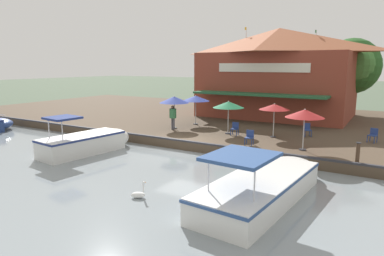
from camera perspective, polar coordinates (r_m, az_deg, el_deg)
The scene contains 20 objects.
ground_plane at distance 20.79m, azimuth -1.61°, elevation -3.93°, with size 220.00×220.00×0.00m, color #4C5B47.
quay_deck at distance 30.40m, azimuth 9.59°, elevation 1.09°, with size 22.00×56.00×0.60m, color #4C3D2D.
quay_edge_fender at distance 20.73m, azimuth -1.48°, elevation -2.13°, with size 0.20×50.40×0.10m, color #2D2D33.
waterfront_restaurant at distance 32.13m, azimuth 14.08°, elevation 9.07°, with size 10.43×13.15×8.02m.
patio_umbrella_back_row at distance 26.49m, azimuth 0.62°, elevation 4.96°, with size 2.13×2.13×2.28m.
patio_umbrella_mid_patio_right at distance 22.90m, azimuth 6.09°, elevation 3.89°, with size 2.08×2.08×2.23m.
patio_umbrella_by_entrance at distance 22.28m, azimuth 13.57°, elevation 3.43°, with size 1.92×1.92×2.18m.
patio_umbrella_near_quay_edge at distance 24.80m, azimuth -2.98°, elevation 4.74°, with size 2.15×2.15×2.38m.
patio_umbrella_far_corner at distance 19.25m, azimuth 18.28°, elevation 2.31°, with size 2.06×2.06×2.28m.
cafe_chair_mid_patio at distance 20.10m, azimuth 9.56°, elevation -1.43°, with size 0.49×0.49×0.85m.
cafe_chair_beside_entrance at distance 22.73m, azimuth 7.17°, elevation 0.01°, with size 0.49×0.49×0.85m.
cafe_chair_far_corner_seat at distance 23.42m, azimuth 18.64°, elevation -0.15°, with size 0.60×0.60×0.85m.
cafe_chair_under_first_umbrella at distance 23.13m, azimuth 27.94°, elevation -0.96°, with size 0.56×0.56×0.85m.
person_at_quay_edge at distance 24.43m, azimuth -3.21°, elevation 2.27°, with size 0.49×0.49×1.74m.
motorboat_far_downstream at distance 21.16m, azimuth -16.66°, elevation -2.19°, with size 5.90×2.50×2.30m.
motorboat_distant_upstream at distance 13.88m, azimuth 12.44°, elevation -8.90°, with size 8.04×2.97×2.17m.
mooring_post at distance 17.84m, azimuth 25.91°, elevation -3.73°, with size 0.22×0.22×1.02m.
swan at distance 13.65m, azimuth -8.88°, elevation -10.87°, with size 0.51×0.63×0.69m.
tree_upstream_bank at distance 34.77m, azimuth 24.68°, elevation 9.12°, with size 5.32×5.06×6.99m.
tree_downstream_bank at distance 34.06m, azimuth 25.09°, elevation 9.27°, with size 4.03×3.84×6.48m.
Camera 1 is at (16.98, 10.84, 5.16)m, focal length 32.00 mm.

